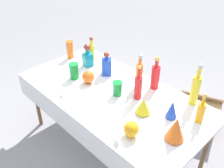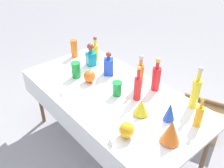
# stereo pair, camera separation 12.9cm
# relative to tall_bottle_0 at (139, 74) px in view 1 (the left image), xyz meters

# --- Properties ---
(ground_plane) EXTENTS (40.00, 40.00, 0.00)m
(ground_plane) POSITION_rel_tall_bottle_0_xyz_m (-0.11, -0.28, -0.91)
(ground_plane) COLOR gray
(display_table) EXTENTS (2.00, 1.02, 0.76)m
(display_table) POSITION_rel_tall_bottle_0_xyz_m (-0.11, -0.31, -0.20)
(display_table) COLOR white
(display_table) RESTS_ON ground
(tall_bottle_0) EXTENTS (0.07, 0.07, 0.37)m
(tall_bottle_0) POSITION_rel_tall_bottle_0_xyz_m (0.00, 0.00, 0.00)
(tall_bottle_0) COLOR orange
(tall_bottle_0) RESTS_ON display_table
(tall_bottle_1) EXTENTS (0.08, 0.08, 0.42)m
(tall_bottle_1) POSITION_rel_tall_bottle_0_xyz_m (0.55, 0.15, 0.01)
(tall_bottle_1) COLOR yellow
(tall_bottle_1) RESTS_ON display_table
(tall_bottle_2) EXTENTS (0.07, 0.07, 0.36)m
(tall_bottle_2) POSITION_rel_tall_bottle_0_xyz_m (0.13, -0.16, -0.02)
(tall_bottle_2) COLOR red
(tall_bottle_2) RESTS_ON display_table
(tall_bottle_3) EXTENTS (0.09, 0.09, 0.36)m
(tall_bottle_3) POSITION_rel_tall_bottle_0_xyz_m (0.13, 0.09, -0.01)
(tall_bottle_3) COLOR red
(tall_bottle_3) RESTS_ON display_table
(tall_bottle_4) EXTENTS (0.07, 0.07, 0.29)m
(tall_bottle_4) POSITION_rel_tall_bottle_0_xyz_m (0.72, -0.04, -0.04)
(tall_bottle_4) COLOR orange
(tall_bottle_4) RESTS_ON display_table
(tall_bottle_5) EXTENTS (0.07, 0.07, 0.30)m
(tall_bottle_5) POSITION_rel_tall_bottle_0_xyz_m (-0.78, 0.03, -0.03)
(tall_bottle_5) COLOR yellow
(tall_bottle_5) RESTS_ON display_table
(square_decanter_0) EXTENTS (0.12, 0.12, 0.27)m
(square_decanter_0) POSITION_rel_tall_bottle_0_xyz_m (-0.71, -0.10, -0.03)
(square_decanter_0) COLOR teal
(square_decanter_0) RESTS_ON display_table
(square_decanter_1) EXTENTS (0.15, 0.15, 0.27)m
(square_decanter_1) POSITION_rel_tall_bottle_0_xyz_m (-0.41, -0.07, -0.04)
(square_decanter_1) COLOR blue
(square_decanter_1) RESTS_ON display_table
(slender_vase_0) EXTENTS (0.10, 0.10, 0.15)m
(slender_vase_0) POSITION_rel_tall_bottle_0_xyz_m (-0.05, -0.27, -0.07)
(slender_vase_0) COLOR #198C38
(slender_vase_0) RESTS_ON display_table
(slender_vase_1) EXTENTS (0.09, 0.09, 0.22)m
(slender_vase_1) POSITION_rel_tall_bottle_0_xyz_m (-1.02, -0.12, -0.03)
(slender_vase_1) COLOR orange
(slender_vase_1) RESTS_ON display_table
(slender_vase_2) EXTENTS (0.11, 0.11, 0.18)m
(slender_vase_2) POSITION_rel_tall_bottle_0_xyz_m (-0.59, -0.38, -0.06)
(slender_vase_2) COLOR #198C38
(slender_vase_2) RESTS_ON display_table
(fluted_vase_0) EXTENTS (0.14, 0.14, 0.15)m
(fluted_vase_0) POSITION_rel_tall_bottle_0_xyz_m (0.31, -0.30, -0.07)
(fluted_vase_0) COLOR yellow
(fluted_vase_0) RESTS_ON display_table
(fluted_vase_1) EXTENTS (0.10, 0.10, 0.18)m
(fluted_vase_1) POSITION_rel_tall_bottle_0_xyz_m (0.52, -0.17, -0.06)
(fluted_vase_1) COLOR blue
(fluted_vase_1) RESTS_ON display_table
(fluted_vase_2) EXTENTS (0.16, 0.16, 0.21)m
(fluted_vase_2) POSITION_rel_tall_bottle_0_xyz_m (0.69, -0.37, -0.04)
(fluted_vase_2) COLOR orange
(fluted_vase_2) RESTS_ON display_table
(round_bowl_0) EXTENTS (0.13, 0.13, 0.14)m
(round_bowl_0) POSITION_rel_tall_bottle_0_xyz_m (0.43, -0.59, -0.08)
(round_bowl_0) COLOR orange
(round_bowl_0) RESTS_ON display_table
(round_bowl_1) EXTENTS (0.13, 0.13, 0.14)m
(round_bowl_1) POSITION_rel_tall_bottle_0_xyz_m (-0.41, -0.33, -0.08)
(round_bowl_1) COLOR orange
(round_bowl_1) RESTS_ON display_table
(price_tag_left) EXTENTS (0.05, 0.02, 0.04)m
(price_tag_left) POSITION_rel_tall_bottle_0_xyz_m (-0.40, -0.69, -0.13)
(price_tag_left) COLOR white
(price_tag_left) RESTS_ON display_table
(price_tag_center) EXTENTS (0.06, 0.03, 0.05)m
(price_tag_center) POSITION_rel_tall_bottle_0_xyz_m (0.42, -0.74, -0.13)
(price_tag_center) COLOR white
(price_tag_center) RESTS_ON display_table
(cardboard_box_behind_left) EXTENTS (0.61, 0.47, 0.47)m
(cardboard_box_behind_left) POSITION_rel_tall_bottle_0_xyz_m (0.38, 0.67, -0.71)
(cardboard_box_behind_left) COLOR tan
(cardboard_box_behind_left) RESTS_ON ground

